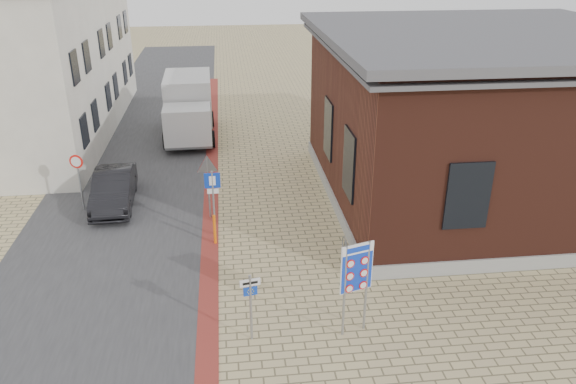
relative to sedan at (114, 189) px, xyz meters
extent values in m
plane|color=tan|center=(5.87, -7.61, -0.71)|extent=(120.00, 120.00, 0.00)
cube|color=#38383A|center=(0.37, 7.39, -0.70)|extent=(7.00, 60.00, 0.02)
cube|color=maroon|center=(3.87, 2.39, -0.69)|extent=(0.60, 40.00, 0.02)
cube|color=gray|center=(14.87, -0.61, -0.46)|extent=(12.15, 12.15, 0.50)
cube|color=#4C2218|center=(14.87, -0.61, 2.79)|extent=(12.00, 12.00, 6.00)
cube|color=#4E4E53|center=(14.87, -0.61, 5.94)|extent=(13.00, 13.00, 0.30)
cube|color=#4E4E53|center=(14.87, -0.61, 5.54)|extent=(12.70, 12.70, 0.15)
cube|color=black|center=(8.85, -3.61, 2.09)|extent=(0.12, 1.60, 2.40)
cube|color=black|center=(8.85, 0.39, 2.09)|extent=(0.12, 1.60, 2.40)
cube|color=black|center=(11.87, -6.63, 2.09)|extent=(1.40, 0.12, 2.20)
cube|color=beige|center=(-5.13, 4.39, 3.29)|extent=(7.00, 6.00, 8.00)
cube|color=black|center=(-1.61, 3.19, 1.49)|extent=(0.10, 1.10, 1.40)
cube|color=black|center=(-1.61, 5.59, 1.49)|extent=(0.10, 1.10, 1.40)
cube|color=black|center=(-1.61, 3.19, 4.29)|extent=(0.10, 1.10, 1.40)
cube|color=black|center=(-1.61, 5.59, 4.29)|extent=(0.10, 1.10, 1.40)
cube|color=beige|center=(-5.13, 10.39, 3.69)|extent=(7.00, 6.00, 8.80)
cube|color=black|center=(-1.61, 9.19, 1.49)|extent=(0.10, 1.10, 1.40)
cube|color=black|center=(-1.61, 11.59, 1.49)|extent=(0.10, 1.10, 1.40)
cube|color=black|center=(-1.61, 9.19, 4.29)|extent=(0.10, 1.10, 1.40)
cube|color=black|center=(-1.61, 11.59, 4.29)|extent=(0.10, 1.10, 1.40)
cube|color=beige|center=(-5.13, 16.39, 3.29)|extent=(7.00, 6.00, 8.00)
cube|color=black|center=(-1.61, 15.19, 1.49)|extent=(0.10, 1.10, 1.40)
cube|color=black|center=(-1.61, 17.59, 1.49)|extent=(0.10, 1.10, 1.40)
cube|color=black|center=(-1.61, 15.19, 4.29)|extent=(0.10, 1.10, 1.40)
cube|color=black|center=(-1.61, 17.59, 4.29)|extent=(0.10, 1.10, 1.40)
torus|color=slate|center=(8.52, -6.01, -0.43)|extent=(0.04, 0.60, 0.60)
torus|color=slate|center=(8.52, -5.71, -0.43)|extent=(0.04, 0.60, 0.60)
torus|color=slate|center=(8.52, -5.41, -0.43)|extent=(0.04, 0.60, 0.60)
torus|color=slate|center=(8.52, -5.11, -0.43)|extent=(0.04, 0.60, 0.60)
torus|color=slate|center=(8.52, -4.81, -0.43)|extent=(0.04, 0.60, 0.60)
cube|color=slate|center=(8.52, -5.41, -0.69)|extent=(0.08, 1.60, 0.04)
imported|color=black|center=(0.00, 0.00, 0.00)|extent=(1.71, 4.36, 1.41)
cube|color=slate|center=(2.67, 8.34, -0.20)|extent=(2.50, 6.12, 0.28)
cube|color=silver|center=(2.72, 6.21, 0.70)|extent=(2.40, 1.96, 1.80)
cube|color=black|center=(2.74, 5.37, 1.03)|extent=(2.14, 0.13, 0.90)
cube|color=silver|center=(2.65, 9.35, 1.26)|extent=(2.56, 4.10, 2.47)
cylinder|color=black|center=(1.54, 6.52, -0.26)|extent=(0.30, 0.90, 0.90)
cylinder|color=black|center=(3.89, 6.57, -0.26)|extent=(0.30, 0.90, 0.90)
cylinder|color=black|center=(1.45, 10.11, -0.26)|extent=(0.30, 0.90, 0.90)
cylinder|color=black|center=(3.81, 10.16, -0.26)|extent=(0.30, 0.90, 0.90)
cylinder|color=gray|center=(7.56, -9.21, 0.68)|extent=(0.07, 0.07, 2.78)
cylinder|color=gray|center=(8.20, -9.01, 0.68)|extent=(0.07, 0.07, 2.78)
cube|color=white|center=(7.88, -9.11, 1.35)|extent=(0.92, 0.32, 1.43)
cube|color=#1034C1|center=(7.88, -9.11, 1.35)|extent=(0.89, 0.31, 1.39)
cube|color=white|center=(7.88, -9.11, 1.93)|extent=(0.89, 0.32, 0.27)
cylinder|color=gray|center=(5.07, -9.11, 0.31)|extent=(0.07, 0.07, 2.03)
cube|color=white|center=(5.07, -9.11, 1.10)|extent=(0.55, 0.14, 0.19)
cube|color=#0F38B7|center=(5.07, -9.11, 0.84)|extent=(0.37, 0.11, 0.25)
cylinder|color=gray|center=(4.07, -3.11, 0.57)|extent=(0.07, 0.07, 2.55)
cube|color=#0E34AF|center=(4.07, -3.11, 1.49)|extent=(0.56, 0.05, 0.56)
cube|color=white|center=(4.07, -3.11, 1.08)|extent=(0.41, 0.05, 0.18)
cylinder|color=gray|center=(3.87, -1.61, 0.53)|extent=(0.07, 0.07, 2.48)
cylinder|color=gray|center=(-1.19, -0.30, 0.46)|extent=(0.07, 0.07, 2.33)
cylinder|color=red|center=(-1.19, -0.30, 1.36)|extent=(0.54, 0.15, 0.55)
cylinder|color=orange|center=(4.07, -3.72, -0.14)|extent=(0.13, 0.13, 1.13)
camera|label=1|loc=(4.65, -21.42, 9.23)|focal=35.00mm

